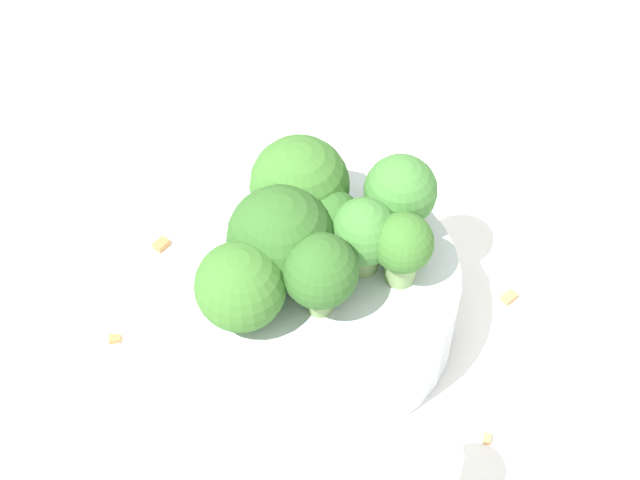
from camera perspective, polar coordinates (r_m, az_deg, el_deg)
ground_plane at (r=0.64m, az=-0.00°, el=-4.52°), size 3.00×3.00×0.00m
bowl at (r=0.62m, az=-0.00°, el=-3.19°), size 0.16×0.16×0.05m
broccoli_floret_0 at (r=0.60m, az=-1.10°, el=2.92°), size 0.06×0.06×0.06m
broccoli_floret_1 at (r=0.58m, az=-2.13°, el=0.06°), size 0.06×0.06×0.06m
broccoli_floret_2 at (r=0.58m, az=4.44°, el=-0.34°), size 0.03×0.03×0.05m
broccoli_floret_3 at (r=0.56m, az=0.00°, el=-1.74°), size 0.04×0.04×0.05m
broccoli_floret_4 at (r=0.58m, az=2.36°, el=0.30°), size 0.04×0.04×0.05m
broccoli_floret_5 at (r=0.57m, az=-4.46°, el=-2.26°), size 0.05×0.05×0.05m
broccoli_floret_6 at (r=0.60m, az=4.27°, el=2.59°), size 0.04×0.04×0.06m
broccoli_floret_7 at (r=0.59m, az=0.54°, el=0.95°), size 0.04×0.04×0.04m
almond_crumb_0 at (r=0.66m, az=10.08°, el=-2.91°), size 0.01×0.01×0.01m
almond_crumb_1 at (r=0.65m, az=-10.91°, el=-5.11°), size 0.01×0.01×0.01m
almond_crumb_2 at (r=0.68m, az=-8.48°, el=-0.11°), size 0.01×0.01×0.01m
almond_crumb_3 at (r=0.61m, az=8.93°, el=-10.35°), size 0.01×0.01×0.01m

